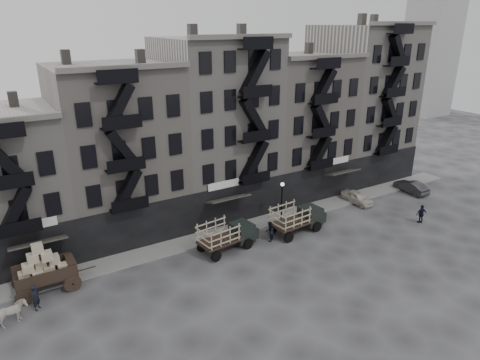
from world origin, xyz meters
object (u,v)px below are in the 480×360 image
car_far (411,187)px  stake_truck_west (227,233)px  car_east (357,197)px  pedestrian_west (36,297)px  horse (10,314)px  wagon (41,265)px  policeman (421,214)px  stake_truck_east (297,216)px  pedestrian_mid (270,232)px

car_far → stake_truck_west: bearing=5.3°
car_east → pedestrian_west: bearing=-178.6°
horse → wagon: wagon is taller
stake_truck_west → car_east: size_ratio=1.48×
policeman → wagon: bearing=3.0°
horse → wagon: size_ratio=0.46×
horse → pedestrian_west: size_ratio=1.08×
car_far → car_east: bearing=-3.1°
stake_truck_west → stake_truck_east: 7.17m
car_far → pedestrian_mid: (-20.46, -1.17, 0.25)m
pedestrian_west → car_east: bearing=-46.6°
wagon → pedestrian_mid: size_ratio=2.39×
car_east → wagon: bearing=177.7°
pedestrian_west → policeman: pedestrian_west is taller
wagon → car_far: wagon is taller
car_east → policeman: policeman is taller
horse → car_east: size_ratio=0.53×
car_far → policeman: policeman is taller
stake_truck_east → car_east: stake_truck_east is taller
stake_truck_east → car_east: size_ratio=1.52×
wagon → pedestrian_west: size_ratio=2.36×
wagon → horse: bearing=-129.8°
stake_truck_west → pedestrian_west: bearing=174.4°
car_east → car_far: bearing=-9.1°
pedestrian_west → pedestrian_mid: bearing=-50.6°
car_east → car_far: car_far is taller
pedestrian_west → wagon: bearing=18.8°
car_far → horse: bearing=6.7°
car_far → stake_truck_east: bearing=7.4°
policeman → pedestrian_mid: bearing=-2.6°
pedestrian_west → stake_truck_east: bearing=-50.1°
car_far → pedestrian_west: pedestrian_west is taller
stake_truck_east → policeman: size_ratio=3.12×
stake_truck_west → pedestrian_west: stake_truck_west is taller
horse → policeman: bearing=-110.0°
horse → pedestrian_west: 1.88m
stake_truck_west → pedestrian_west: size_ratio=3.00×
wagon → car_east: 31.16m
car_east → pedestrian_west: 31.97m
horse → pedestrian_mid: (20.63, 0.73, 0.08)m
wagon → pedestrian_west: bearing=-111.9°
stake_truck_east → car_east: bearing=6.6°
stake_truck_west → car_far: (24.42, 0.53, -0.87)m
horse → wagon: 4.03m
horse → car_far: horse is taller
wagon → pedestrian_west: (-0.79, -2.03, -1.19)m
pedestrian_west → pedestrian_mid: pedestrian_west is taller
wagon → car_east: (31.13, -0.12, -1.49)m
pedestrian_mid → horse: bearing=-39.1°
stake_truck_east → policeman: 12.43m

